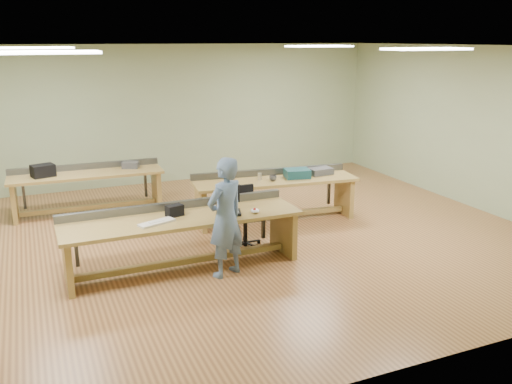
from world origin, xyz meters
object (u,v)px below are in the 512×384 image
at_px(workbench_mid, 275,189).
at_px(person, 225,218).
at_px(parts_bin_grey, 320,171).
at_px(parts_bin_teal, 297,173).
at_px(laptop_base, 229,213).
at_px(drinks_can, 260,177).
at_px(mug, 273,178).
at_px(workbench_front, 182,229).
at_px(workbench_back, 87,183).
at_px(camera_bag, 175,210).
at_px(task_chair, 244,224).

distance_m(workbench_mid, person, 2.47).
bearing_deg(parts_bin_grey, parts_bin_teal, -174.35).
distance_m(laptop_base, drinks_can, 1.93).
relative_size(parts_bin_grey, mug, 3.29).
xyz_separation_m(workbench_front, workbench_back, (-0.92, 3.13, -0.01)).
bearing_deg(parts_bin_grey, drinks_can, 177.81).
bearing_deg(mug, drinks_can, 145.05).
xyz_separation_m(person, laptop_base, (0.17, 0.33, -0.05)).
bearing_deg(parts_bin_teal, person, -138.01).
relative_size(workbench_front, camera_bag, 14.37).
distance_m(laptop_base, camera_bag, 0.75).
bearing_deg(mug, workbench_front, -147.32).
height_order(workbench_back, task_chair, task_chair).
relative_size(workbench_mid, camera_bag, 12.80).
relative_size(workbench_front, laptop_base, 10.06).
bearing_deg(person, camera_bag, -69.21).
bearing_deg(drinks_can, workbench_back, 147.23).
relative_size(person, laptop_base, 5.02).
relative_size(workbench_back, drinks_can, 22.23).
bearing_deg(parts_bin_grey, task_chair, -154.07).
height_order(workbench_front, mug, workbench_front).
xyz_separation_m(workbench_back, parts_bin_teal, (3.38, -1.83, 0.27)).
xyz_separation_m(camera_bag, parts_bin_teal, (2.54, 1.25, -0.00)).
bearing_deg(task_chair, workbench_mid, 46.02).
bearing_deg(camera_bag, workbench_mid, 17.65).
relative_size(workbench_front, mug, 25.66).
xyz_separation_m(workbench_mid, task_chair, (-0.94, -0.92, -0.22)).
xyz_separation_m(workbench_back, task_chair, (2.03, -2.68, -0.22)).
bearing_deg(laptop_base, workbench_mid, 64.02).
xyz_separation_m(laptop_base, mug, (1.33, 1.42, 0.03)).
xyz_separation_m(parts_bin_teal, parts_bin_grey, (0.49, 0.05, -0.02)).
distance_m(person, parts_bin_grey, 3.09).
bearing_deg(drinks_can, workbench_front, -141.87).
distance_m(parts_bin_teal, mug, 0.49).
xyz_separation_m(camera_bag, drinks_can, (1.86, 1.34, -0.02)).
relative_size(task_chair, parts_bin_grey, 2.19).
xyz_separation_m(task_chair, drinks_can, (0.67, 0.94, 0.47)).
bearing_deg(camera_bag, person, -58.86).
bearing_deg(workbench_back, parts_bin_grey, -22.86).
height_order(person, laptop_base, person).
relative_size(workbench_back, mug, 21.33).
bearing_deg(workbench_back, person, -67.21).
height_order(workbench_front, drinks_can, drinks_can).
xyz_separation_m(workbench_front, mug, (1.97, 1.26, 0.23)).
height_order(person, mug, person).
xyz_separation_m(task_chair, parts_bin_teal, (1.35, 0.85, 0.49)).
relative_size(laptop_base, parts_bin_grey, 0.77).
relative_size(camera_bag, parts_bin_grey, 0.54).
bearing_deg(drinks_can, parts_bin_grey, -2.19).
bearing_deg(parts_bin_teal, parts_bin_grey, 5.65).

